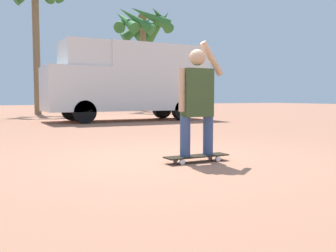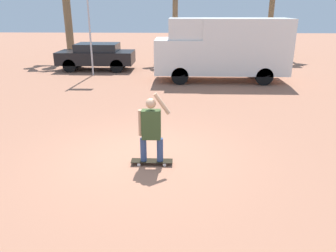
# 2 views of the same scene
# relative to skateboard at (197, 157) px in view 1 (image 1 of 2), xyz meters

# --- Properties ---
(ground_plane) EXTENTS (80.00, 80.00, 0.00)m
(ground_plane) POSITION_rel_skateboard_xyz_m (-0.22, 0.35, -0.07)
(ground_plane) COLOR #A36B51
(skateboard) EXTENTS (0.93, 0.24, 0.09)m
(skateboard) POSITION_rel_skateboard_xyz_m (0.00, 0.00, 0.00)
(skateboard) COLOR black
(skateboard) RESTS_ON ground_plane
(person_skateboarder) EXTENTS (0.70, 0.22, 1.57)m
(person_skateboarder) POSITION_rel_skateboard_xyz_m (-0.00, -0.00, 0.82)
(person_skateboarder) COLOR #384C7A
(person_skateboarder) RESTS_ON skateboard
(camper_van) EXTENTS (6.14, 2.02, 2.88)m
(camper_van) POSITION_rel_skateboard_xyz_m (2.64, 9.05, 1.49)
(camper_van) COLOR black
(camper_van) RESTS_ON ground_plane
(palm_tree_near_van) EXTENTS (4.07, 4.05, 6.49)m
(palm_tree_near_van) POSITION_rel_skateboard_xyz_m (6.86, 17.41, 5.29)
(palm_tree_near_van) COLOR brown
(palm_tree_near_van) RESTS_ON ground_plane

